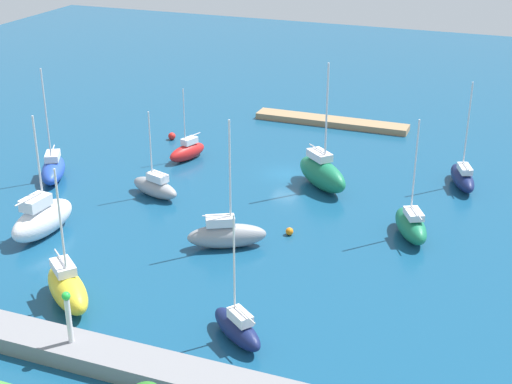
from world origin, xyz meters
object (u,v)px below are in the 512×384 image
object	(u,v)px
harbor_beacon	(68,313)
sailboat_yellow_along_channel	(67,288)
sailboat_red_by_breakwater	(187,151)
sailboat_green_near_pier	(322,173)
pier_dock	(331,122)
sailboat_blue_lone_south	(53,169)
sailboat_green_center_basin	(411,225)
sailboat_navy_far_north	(462,177)
sailboat_gray_far_south	(155,187)
sailboat_white_outer_mooring	(42,219)
sailboat_navy_off_beacon	(237,327)
mooring_buoy_orange	(289,231)
mooring_buoy_red	(172,136)
sailboat_gray_east_end	(226,234)

from	to	relation	value
harbor_beacon	sailboat_yellow_along_channel	xyz separation A→B (m)	(3.97, -5.38, -2.00)
sailboat_red_by_breakwater	sailboat_green_near_pier	world-z (taller)	sailboat_green_near_pier
pier_dock	sailboat_blue_lone_south	bearing A→B (deg)	51.11
sailboat_green_center_basin	sailboat_navy_far_north	xyz separation A→B (m)	(-2.84, -12.95, -0.15)
sailboat_gray_far_south	sailboat_navy_far_north	distance (m)	30.56
sailboat_green_center_basin	sailboat_navy_far_north	size ratio (longest dim) A/B	0.99
sailboat_white_outer_mooring	sailboat_blue_lone_south	xyz separation A→B (m)	(6.69, -11.02, -0.46)
sailboat_green_center_basin	sailboat_navy_off_beacon	bearing A→B (deg)	130.20
sailboat_green_center_basin	sailboat_red_by_breakwater	world-z (taller)	sailboat_green_center_basin
pier_dock	mooring_buoy_orange	size ratio (longest dim) A/B	27.90
sailboat_navy_far_north	mooring_buoy_red	distance (m)	33.59
sailboat_blue_lone_south	sailboat_green_center_basin	bearing A→B (deg)	61.93
sailboat_white_outer_mooring	sailboat_navy_far_north	bearing A→B (deg)	-49.11
sailboat_navy_far_north	sailboat_navy_off_beacon	bearing A→B (deg)	141.00
sailboat_yellow_along_channel	sailboat_green_center_basin	bearing A→B (deg)	82.12
sailboat_navy_off_beacon	sailboat_blue_lone_south	world-z (taller)	sailboat_blue_lone_south
sailboat_green_near_pier	sailboat_yellow_along_channel	bearing A→B (deg)	-70.49
pier_dock	mooring_buoy_red	world-z (taller)	mooring_buoy_red
harbor_beacon	sailboat_green_near_pier	size ratio (longest dim) A/B	0.29
sailboat_green_near_pier	sailboat_gray_east_end	bearing A→B (deg)	-62.65
sailboat_gray_east_end	sailboat_red_by_breakwater	distance (m)	20.99
pier_dock	harbor_beacon	world-z (taller)	harbor_beacon
sailboat_blue_lone_south	sailboat_gray_far_south	bearing A→B (deg)	60.99
sailboat_gray_east_end	sailboat_red_by_breakwater	size ratio (longest dim) A/B	1.40
sailboat_white_outer_mooring	sailboat_yellow_along_channel	distance (m)	12.06
sailboat_white_outer_mooring	sailboat_navy_off_beacon	size ratio (longest dim) A/B	1.16
sailboat_red_by_breakwater	sailboat_green_near_pier	bearing A→B (deg)	101.03
mooring_buoy_orange	sailboat_white_outer_mooring	bearing A→B (deg)	21.01
sailboat_yellow_along_channel	sailboat_navy_off_beacon	bearing A→B (deg)	40.63
mooring_buoy_red	sailboat_red_by_breakwater	bearing A→B (deg)	131.37
sailboat_gray_east_end	sailboat_blue_lone_south	bearing A→B (deg)	133.89
sailboat_blue_lone_south	sailboat_navy_far_north	world-z (taller)	sailboat_blue_lone_south
sailboat_green_near_pier	mooring_buoy_red	world-z (taller)	sailboat_green_near_pier
pier_dock	mooring_buoy_red	xyz separation A→B (m)	(15.98, 12.12, 0.06)
harbor_beacon	sailboat_yellow_along_channel	size ratio (longest dim) A/B	0.34
sailboat_navy_off_beacon	sailboat_yellow_along_channel	distance (m)	13.31
harbor_beacon	sailboat_navy_off_beacon	bearing A→B (deg)	-148.92
sailboat_yellow_along_channel	sailboat_gray_far_south	bearing A→B (deg)	139.03
mooring_buoy_red	sailboat_gray_east_end	bearing A→B (deg)	126.48
sailboat_white_outer_mooring	sailboat_navy_far_north	world-z (taller)	sailboat_white_outer_mooring
sailboat_gray_east_end	sailboat_white_outer_mooring	distance (m)	16.19
sailboat_blue_lone_south	sailboat_navy_far_north	bearing A→B (deg)	80.10
pier_dock	sailboat_blue_lone_south	size ratio (longest dim) A/B	1.64
sailboat_blue_lone_south	mooring_buoy_orange	world-z (taller)	sailboat_blue_lone_south
sailboat_green_center_basin	sailboat_blue_lone_south	xyz separation A→B (m)	(36.59, 0.04, -0.07)
harbor_beacon	sailboat_red_by_breakwater	size ratio (longest dim) A/B	0.46
sailboat_red_by_breakwater	sailboat_navy_far_north	world-z (taller)	sailboat_navy_far_north
mooring_buoy_orange	mooring_buoy_red	distance (m)	27.73
sailboat_gray_far_south	mooring_buoy_red	size ratio (longest dim) A/B	9.85
sailboat_green_near_pier	mooring_buoy_orange	world-z (taller)	sailboat_green_near_pier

